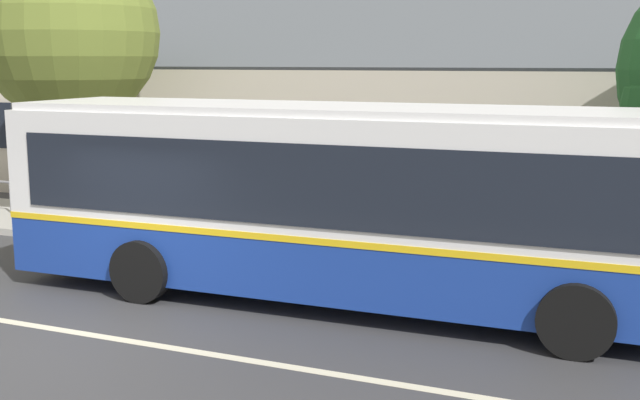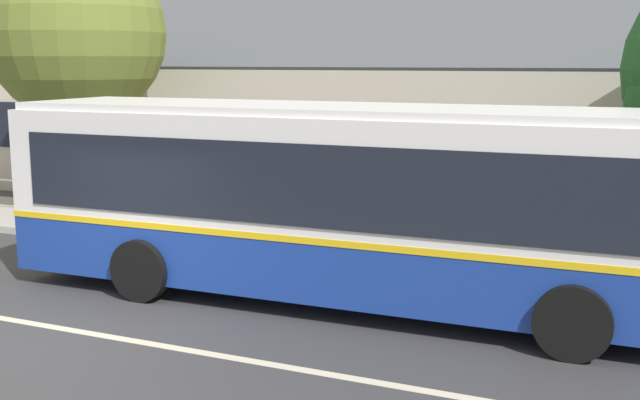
% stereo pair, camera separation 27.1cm
% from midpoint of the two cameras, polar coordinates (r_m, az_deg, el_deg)
% --- Properties ---
extents(ground_plane, '(300.00, 300.00, 0.00)m').
position_cam_midpoint_polar(ground_plane, '(11.94, -17.28, -9.05)').
color(ground_plane, '#38383A').
extents(sidewalk_far, '(60.00, 3.00, 0.15)m').
position_cam_midpoint_polar(sidewalk_far, '(16.75, -4.02, -2.91)').
color(sidewalk_far, '#ADAAA3').
rests_on(sidewalk_far, ground).
extents(lane_divider_stripe, '(60.00, 0.16, 0.01)m').
position_cam_midpoint_polar(lane_divider_stripe, '(11.93, -17.28, -9.03)').
color(lane_divider_stripe, beige).
rests_on(lane_divider_stripe, ground).
extents(community_building, '(21.38, 10.81, 6.97)m').
position_cam_midpoint_polar(community_building, '(25.16, -1.34, 5.66)').
color(community_building, beige).
rests_on(community_building, ground).
extents(transit_bus, '(11.39, 2.92, 3.10)m').
position_cam_midpoint_polar(transit_bus, '(12.47, 1.77, 0.13)').
color(transit_bus, navy).
rests_on(transit_bus, ground).
extents(bench_by_building, '(1.72, 0.51, 0.94)m').
position_cam_midpoint_polar(bench_by_building, '(18.60, -16.65, -0.46)').
color(bench_by_building, brown).
rests_on(bench_by_building, sidewalk_far).
extents(bench_down_street, '(1.60, 0.51, 0.94)m').
position_cam_midpoint_polar(bench_down_street, '(16.70, -4.08, -1.23)').
color(bench_down_street, brown).
rests_on(bench_down_street, sidewalk_far).
extents(street_tree_secondary, '(4.18, 4.18, 6.50)m').
position_cam_midpoint_polar(street_tree_secondary, '(19.85, -17.82, 11.19)').
color(street_tree_secondary, '#4C3828').
rests_on(street_tree_secondary, ground).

